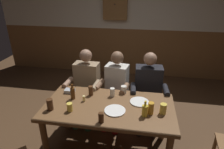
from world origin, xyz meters
TOP-DOWN VIEW (x-y plane):
  - ground_plane at (0.00, 0.00)m, footprint 7.85×7.85m
  - back_wall_upper at (0.00, 2.57)m, footprint 6.54×0.12m
  - back_wall_wainscot at (0.00, 2.57)m, footprint 6.54×0.12m
  - dining_table at (0.00, -0.20)m, footprint 1.67×0.88m
  - person_0 at (-0.50, 0.46)m, footprint 0.55×0.55m
  - person_1 at (-0.01, 0.46)m, footprint 0.52×0.58m
  - person_2 at (0.50, 0.48)m, footprint 0.57×0.54m
  - table_candle at (-0.34, -0.14)m, footprint 0.04×0.04m
  - condiment_caddy at (-0.62, 0.05)m, footprint 0.14×0.10m
  - plate_0 at (0.39, -0.05)m, footprint 0.25×0.25m
  - plate_1 at (0.10, -0.30)m, footprint 0.26×0.26m
  - bottle_0 at (0.46, -0.34)m, footprint 0.07×0.07m
  - bottle_1 at (-0.51, -0.10)m, footprint 0.06×0.06m
  - pint_glass_0 at (-0.30, 0.03)m, footprint 0.06×0.06m
  - pint_glass_1 at (0.01, 0.05)m, footprint 0.07×0.07m
  - pint_glass_2 at (-0.03, -0.53)m, footprint 0.06×0.06m
  - pint_glass_3 at (0.67, -0.25)m, footprint 0.08×0.08m
  - pint_glass_4 at (0.53, -0.28)m, footprint 0.07×0.07m
  - pint_glass_5 at (-0.70, -0.40)m, footprint 0.08×0.08m
  - pint_glass_6 at (0.15, 0.16)m, footprint 0.08×0.08m
  - pint_glass_7 at (-0.45, -0.39)m, footprint 0.07×0.07m
  - wall_dart_cabinet at (-0.32, 2.44)m, footprint 0.56×0.15m

SIDE VIEW (x-z plane):
  - ground_plane at x=0.00m, z-range 0.00..0.00m
  - back_wall_wainscot at x=0.00m, z-range 0.00..1.17m
  - dining_table at x=0.00m, z-range 0.26..1.01m
  - person_1 at x=-0.01m, z-range 0.05..1.29m
  - person_0 at x=-0.50m, z-range 0.06..1.30m
  - person_2 at x=0.50m, z-range 0.06..1.31m
  - plate_0 at x=0.39m, z-range 0.75..0.76m
  - plate_1 at x=0.10m, z-range 0.75..0.76m
  - condiment_caddy at x=-0.62m, z-range 0.75..0.80m
  - table_candle at x=-0.34m, z-range 0.75..0.83m
  - pint_glass_7 at x=-0.45m, z-range 0.75..0.85m
  - pint_glass_6 at x=0.15m, z-range 0.75..0.86m
  - pint_glass_2 at x=-0.03m, z-range 0.75..0.87m
  - pint_glass_1 at x=0.01m, z-range 0.75..0.87m
  - pint_glass_3 at x=0.67m, z-range 0.75..0.88m
  - pint_glass_0 at x=-0.30m, z-range 0.75..0.88m
  - pint_glass_5 at x=-0.70m, z-range 0.75..0.89m
  - pint_glass_4 at x=0.53m, z-range 0.75..0.90m
  - bottle_0 at x=0.46m, z-range 0.72..0.93m
  - bottle_1 at x=-0.51m, z-range 0.72..0.94m
  - wall_dart_cabinet at x=-0.32m, z-range 1.40..2.10m
  - back_wall_upper at x=0.00m, z-range 1.17..2.46m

